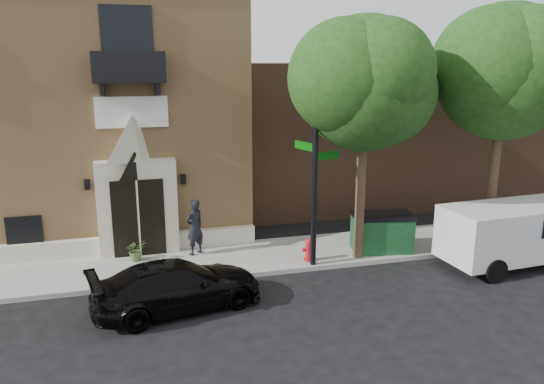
% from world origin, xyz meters
% --- Properties ---
extents(ground, '(120.00, 120.00, 0.00)m').
position_xyz_m(ground, '(0.00, 0.00, 0.00)').
color(ground, black).
rests_on(ground, ground).
extents(sidewalk, '(42.00, 3.00, 0.15)m').
position_xyz_m(sidewalk, '(1.00, 1.50, 0.07)').
color(sidewalk, gray).
rests_on(sidewalk, ground).
extents(church, '(12.20, 11.01, 9.30)m').
position_xyz_m(church, '(-2.99, 7.95, 4.63)').
color(church, tan).
rests_on(church, ground).
extents(neighbour_building, '(18.00, 8.00, 6.40)m').
position_xyz_m(neighbour_building, '(12.00, 9.00, 3.20)').
color(neighbour_building, brown).
rests_on(neighbour_building, ground).
extents(street_tree_left, '(4.97, 4.38, 7.77)m').
position_xyz_m(street_tree_left, '(6.03, 0.35, 5.87)').
color(street_tree_left, '#38281C').
rests_on(street_tree_left, sidewalk).
extents(street_tree_mid, '(5.21, 4.64, 8.25)m').
position_xyz_m(street_tree_mid, '(11.03, 0.35, 6.20)').
color(street_tree_mid, '#38281C').
rests_on(street_tree_mid, sidewalk).
extents(black_sedan, '(4.86, 2.77, 1.33)m').
position_xyz_m(black_sedan, '(-0.12, -1.54, 0.66)').
color(black_sedan, black).
rests_on(black_sedan, ground).
extents(cargo_van, '(5.11, 2.38, 2.03)m').
position_xyz_m(cargo_van, '(10.97, -1.20, 1.13)').
color(cargo_van, silver).
rests_on(cargo_van, ground).
extents(street_sign, '(1.29, 1.02, 6.77)m').
position_xyz_m(street_sign, '(4.34, 0.23, 3.55)').
color(street_sign, black).
rests_on(street_sign, sidewalk).
extents(fire_hydrant, '(0.43, 0.35, 0.76)m').
position_xyz_m(fire_hydrant, '(4.32, 0.55, 0.52)').
color(fire_hydrant, '#AA151A').
rests_on(fire_hydrant, sidewalk).
extents(dumpster, '(2.17, 1.46, 1.31)m').
position_xyz_m(dumpster, '(7.04, 0.81, 0.82)').
color(dumpster, '#0E3518').
rests_on(dumpster, sidewalk).
extents(planter, '(0.75, 0.69, 0.72)m').
position_xyz_m(planter, '(-1.14, 2.05, 0.51)').
color(planter, '#445E2D').
rests_on(planter, sidewalk).
extents(pedestrian_near, '(0.83, 0.76, 1.90)m').
position_xyz_m(pedestrian_near, '(0.79, 2.12, 1.10)').
color(pedestrian_near, black).
rests_on(pedestrian_near, sidewalk).
extents(pedestrian_far, '(0.63, 0.78, 1.49)m').
position_xyz_m(pedestrian_far, '(11.43, 1.09, 0.90)').
color(pedestrian_far, '#2C231D').
rests_on(pedestrian_far, sidewalk).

